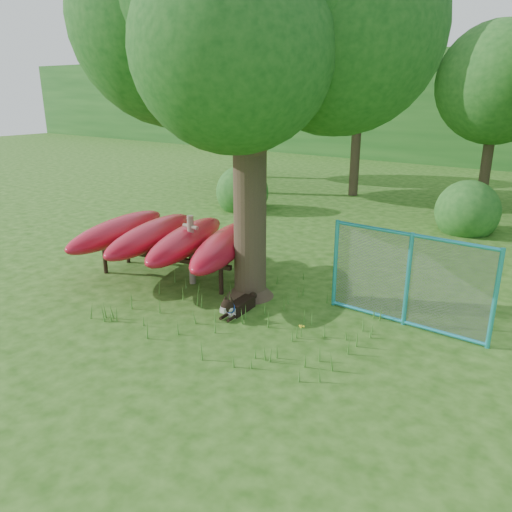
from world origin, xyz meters
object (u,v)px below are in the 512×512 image
Objects in this scene: husky_dog at (236,306)px; fence_section at (408,280)px; kayak_rack at (169,238)px; oak_tree at (248,8)px.

husky_dog is 3.05m from fence_section.
kayak_rack is 2.57m from husky_dog.
fence_section is at bearing -3.12° from kayak_rack.
oak_tree is 1.74× the size of kayak_rack.
fence_section is at bearing 24.26° from husky_dog.
kayak_rack is at bearing 160.27° from husky_dog.
fence_section is (2.99, 0.53, -4.38)m from oak_tree.
fence_section reaches higher than kayak_rack.
kayak_rack is (-1.99, -0.22, -4.32)m from oak_tree.
fence_section is (2.62, 1.41, 0.68)m from husky_dog.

